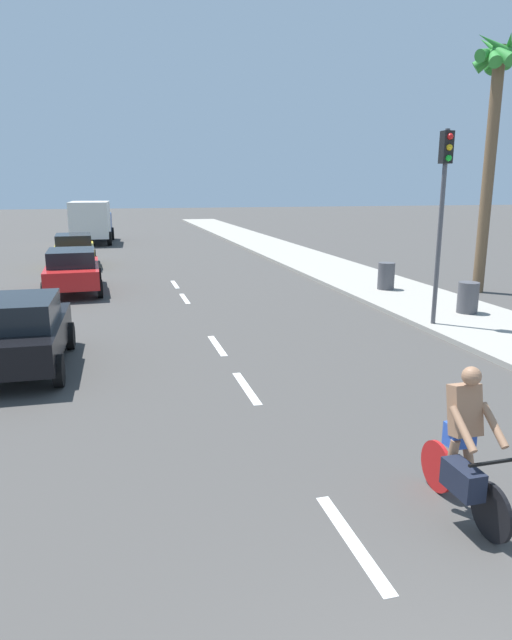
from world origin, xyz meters
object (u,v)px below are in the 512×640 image
(traffic_signal, at_px, (443,193))
(trash_bin_near, at_px, (468,298))
(delivery_truck, at_px, (91,221))
(parked_car_red, at_px, (73,269))
(parked_car_yellow, at_px, (74,249))
(parked_car_black, at_px, (22,331))
(palm_tree_mid, at_px, (496,97))
(trash_bin_far, at_px, (386,276))
(cyclist, at_px, (464,450))

(traffic_signal, height_order, trash_bin_near, traffic_signal)
(delivery_truck, height_order, traffic_signal, traffic_signal)
(parked_car_red, xyz_separation_m, parked_car_yellow, (-0.31, 6.90, -0.00))
(parked_car_red, xyz_separation_m, delivery_truck, (0.24, 18.53, 0.66))
(parked_car_black, distance_m, traffic_signal, 10.71)
(palm_tree_mid, xyz_separation_m, trash_bin_far, (-3.36, 0.68, -6.11))
(palm_tree_mid, bearing_deg, parked_car_red, 165.37)
(traffic_signal, bearing_deg, delivery_truck, 109.73)
(palm_tree_mid, height_order, traffic_signal, palm_tree_mid)
(parked_car_yellow, xyz_separation_m, trash_bin_near, (11.80, -14.10, -0.24))
(parked_car_black, bearing_deg, parked_car_red, 87.99)
(parked_car_black, height_order, trash_bin_far, parked_car_black)
(parked_car_yellow, distance_m, traffic_signal, 18.32)
(parked_car_black, xyz_separation_m, parked_car_yellow, (0.21, 15.94, 0.00))
(parked_car_red, bearing_deg, trash_bin_far, -17.13)
(parked_car_yellow, relative_size, palm_tree_mid, 0.49)
(cyclist, bearing_deg, trash_bin_near, -125.72)
(parked_car_black, relative_size, traffic_signal, 0.76)
(parked_car_black, height_order, parked_car_yellow, same)
(cyclist, bearing_deg, traffic_signal, -120.44)
(traffic_signal, xyz_separation_m, trash_bin_near, (1.70, 0.94, -3.01))
(trash_bin_far, bearing_deg, traffic_signal, -103.30)
(cyclist, bearing_deg, parked_car_black, -51.39)
(parked_car_yellow, bearing_deg, parked_car_red, -89.77)
(cyclist, bearing_deg, palm_tree_mid, -126.98)
(cyclist, distance_m, palm_tree_mid, 16.46)
(cyclist, relative_size, parked_car_red, 0.41)
(parked_car_black, height_order, trash_bin_near, parked_car_black)
(parked_car_red, bearing_deg, cyclist, -73.68)
(palm_tree_mid, bearing_deg, trash_bin_near, -129.69)
(cyclist, distance_m, parked_car_red, 16.90)
(trash_bin_near, height_order, trash_bin_far, trash_bin_far)
(parked_car_black, relative_size, parked_car_yellow, 0.90)
(cyclist, xyz_separation_m, trash_bin_far, (5.81, 13.02, -0.21))
(parked_car_black, height_order, traffic_signal, traffic_signal)
(delivery_truck, distance_m, traffic_signal, 28.40)
(parked_car_black, xyz_separation_m, trash_bin_far, (11.51, 5.97, -0.21))
(parked_car_yellow, xyz_separation_m, traffic_signal, (10.10, -15.03, 2.77))
(parked_car_yellow, bearing_deg, delivery_truck, 85.01)
(cyclist, relative_size, palm_tree_mid, 0.20)
(traffic_signal, bearing_deg, parked_car_yellow, 123.90)
(cyclist, height_order, parked_car_black, cyclist)
(parked_car_yellow, xyz_separation_m, delivery_truck, (0.54, 11.62, 0.66))
(parked_car_red, xyz_separation_m, trash_bin_far, (10.99, -3.06, -0.22))
(traffic_signal, bearing_deg, parked_car_red, 140.31)
(parked_car_black, height_order, palm_tree_mid, palm_tree_mid)
(palm_tree_mid, xyz_separation_m, traffic_signal, (-4.56, -4.38, -3.12))
(traffic_signal, height_order, trash_bin_far, traffic_signal)
(cyclist, xyz_separation_m, traffic_signal, (4.61, 7.96, 2.78))
(cyclist, xyz_separation_m, palm_tree_mid, (9.17, 12.34, 5.90))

